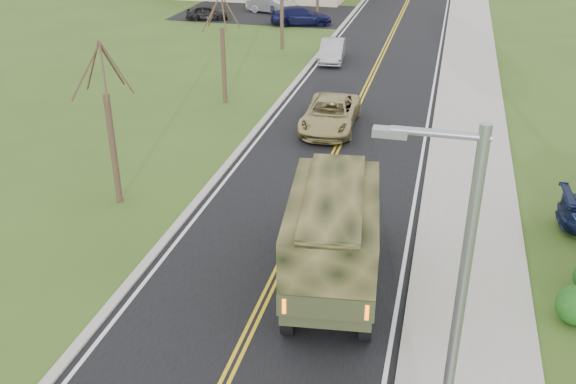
% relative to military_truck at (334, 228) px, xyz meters
% --- Properties ---
extents(road, '(8.00, 120.00, 0.01)m').
position_rel_military_truck_xyz_m(road, '(-1.75, 33.40, -1.95)').
color(road, black).
rests_on(road, ground).
extents(curb_right, '(0.30, 120.00, 0.12)m').
position_rel_military_truck_xyz_m(curb_right, '(2.40, 33.40, -1.90)').
color(curb_right, '#9E998E').
rests_on(curb_right, ground).
extents(sidewalk_right, '(3.20, 120.00, 0.10)m').
position_rel_military_truck_xyz_m(sidewalk_right, '(4.15, 33.40, -1.91)').
color(sidewalk_right, '#9E998E').
rests_on(sidewalk_right, ground).
extents(curb_left, '(0.30, 120.00, 0.10)m').
position_rel_military_truck_xyz_m(curb_left, '(-5.90, 33.40, -1.91)').
color(curb_left, '#9E998E').
rests_on(curb_left, ground).
extents(street_light, '(1.65, 0.22, 8.00)m').
position_rel_military_truck_xyz_m(street_light, '(3.15, -7.10, 2.48)').
color(street_light, gray).
rests_on(street_light, ground).
extents(bare_tree_a, '(1.93, 2.26, 6.08)m').
position_rel_military_truck_xyz_m(bare_tree_a, '(-8.75, 3.40, 0.67)').
color(bare_tree_a, '#38281C').
rests_on(bare_tree_a, ground).
extents(bare_tree_b, '(1.83, 2.14, 5.73)m').
position_rel_military_truck_xyz_m(bare_tree_b, '(-8.75, 15.40, 0.52)').
color(bare_tree_b, '#38281C').
rests_on(bare_tree_b, ground).
extents(bare_tree_c, '(2.04, 2.39, 6.42)m').
position_rel_military_truck_xyz_m(bare_tree_c, '(-8.75, 27.40, 0.82)').
color(bare_tree_c, '#38281C').
rests_on(bare_tree_c, ground).
extents(military_truck, '(3.19, 7.08, 3.41)m').
position_rel_military_truck_xyz_m(military_truck, '(0.00, 0.00, 0.00)').
color(military_truck, black).
rests_on(military_truck, ground).
extents(suv_champagne, '(2.59, 5.35, 1.47)m').
position_rel_military_truck_xyz_m(suv_champagne, '(-2.55, 12.89, -1.22)').
color(suv_champagne, tan).
rests_on(suv_champagne, ground).
extents(sedan_silver, '(1.90, 4.34, 1.39)m').
position_rel_military_truck_xyz_m(sedan_silver, '(-4.75, 25.06, -1.26)').
color(sedan_silver, '#9F9FA4').
rests_on(sedan_silver, ground).
extents(lot_car_dark, '(3.81, 2.39, 1.21)m').
position_rel_military_truck_xyz_m(lot_car_dark, '(-17.29, 35.40, -1.35)').
color(lot_car_dark, black).
rests_on(lot_car_dark, ground).
extents(lot_car_silver, '(4.76, 2.62, 1.49)m').
position_rel_military_truck_xyz_m(lot_car_silver, '(-12.80, 39.50, -1.21)').
color(lot_car_silver, '#AAABAF').
rests_on(lot_car_silver, ground).
extents(lot_car_navy, '(5.33, 3.37, 1.44)m').
position_rel_military_truck_xyz_m(lot_car_navy, '(-9.26, 35.40, -1.24)').
color(lot_car_navy, black).
rests_on(lot_car_navy, ground).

